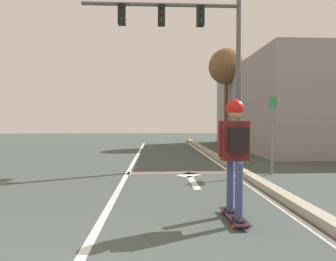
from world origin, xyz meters
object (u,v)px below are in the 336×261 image
(traffic_signal_mast, at_px, (194,40))
(roadside_tree, at_px, (226,67))
(street_sign_post, at_px, (273,122))
(skateboard, at_px, (234,216))
(skater, at_px, (235,142))

(traffic_signal_mast, bearing_deg, roadside_tree, 66.01)
(street_sign_post, relative_size, roadside_tree, 0.39)
(skateboard, relative_size, street_sign_post, 0.37)
(street_sign_post, bearing_deg, traffic_signal_mast, 135.93)
(skater, bearing_deg, skateboard, 92.02)
(skateboard, xyz_separation_m, street_sign_post, (2.02, 3.24, 1.39))
(street_sign_post, distance_m, roadside_tree, 8.71)
(skateboard, bearing_deg, traffic_signal_mast, 88.77)
(skateboard, distance_m, roadside_tree, 12.53)
(skater, distance_m, traffic_signal_mast, 5.92)
(traffic_signal_mast, xyz_separation_m, street_sign_post, (1.91, -1.85, -2.71))
(skater, distance_m, roadside_tree, 12.20)
(skater, height_order, traffic_signal_mast, traffic_signal_mast)
(skateboard, xyz_separation_m, skater, (0.00, -0.02, 1.10))
(traffic_signal_mast, bearing_deg, skater, -91.22)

